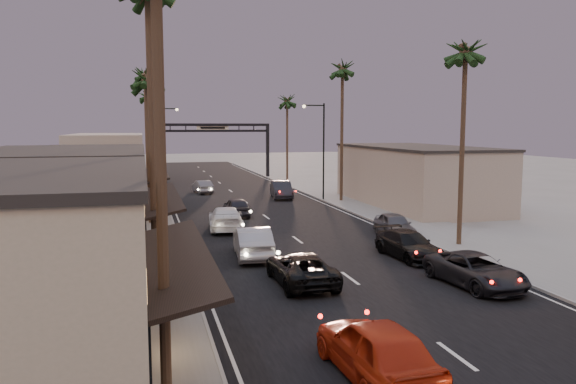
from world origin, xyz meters
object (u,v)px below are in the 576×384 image
arch (213,137)px  oncoming_silver (253,242)px  palm_rc (287,97)px  oncoming_red (376,349)px  palm_far (146,94)px  palm_ra (466,44)px  streetlight_right (321,143)px  palm_lc (146,74)px  oncoming_pickup (301,268)px  curbside_black (408,245)px  palm_ld (145,71)px  palm_rb (343,64)px  streetlight_left (162,141)px  curbside_near (475,270)px

arch → oncoming_silver: size_ratio=3.04×
palm_rc → oncoming_red: size_ratio=2.42×
palm_far → palm_ra: bearing=-72.6°
streetlight_right → palm_lc: palm_lc is taller
palm_lc → oncoming_pickup: (6.18, -17.29, -9.77)m
arch → curbside_black: arch is taller
palm_ld → palm_rb: same height
streetlight_left → oncoming_pickup: bearing=-83.5°
palm_far → curbside_near: (13.12, -61.50, -10.74)m
palm_lc → palm_rb: (17.20, 8.00, 1.95)m
palm_ra → curbside_black: 11.70m
curbside_black → palm_rc: bearing=80.1°
palm_ld → curbside_near: (13.42, -38.50, -11.71)m
palm_lc → oncoming_silver: bearing=-66.7°
streetlight_right → palm_lc: bearing=-149.9°
palm_rb → oncoming_pickup: size_ratio=2.81×
palm_ld → oncoming_pickup: size_ratio=2.81×
palm_rb → palm_far: (-16.90, 34.00, -0.97)m
oncoming_pickup → palm_ld: bearing=-80.7°
palm_ra → palm_rc: bearing=90.0°
palm_lc → curbside_black: (12.99, -14.00, -9.76)m
arch → streetlight_right: streetlight_right is taller
arch → oncoming_pickup: bearing=-92.7°
streetlight_left → curbside_black: bearing=-72.6°
palm_lc → palm_ld: (0.00, 19.00, 1.95)m
palm_rc → curbside_near: bearing=-94.6°
oncoming_silver → curbside_black: (7.90, -2.21, -0.12)m
streetlight_right → palm_far: 36.85m
oncoming_silver → curbside_black: bearing=169.3°
palm_ra → oncoming_pickup: size_ratio=2.61×
palm_far → curbside_near: 63.79m
streetlight_right → curbside_near: bearing=-94.2°
palm_rc → oncoming_silver: palm_rc is taller
streetlight_left → oncoming_pickup: streetlight_left is taller
palm_lc → palm_rc: same height
arch → curbside_black: size_ratio=3.11×
palm_rb → oncoming_pickup: bearing=-113.5°
palm_lc → oncoming_red: palm_lc is taller
streetlight_left → palm_ld: 7.88m
palm_far → palm_lc: bearing=-90.4°
oncoming_silver → curbside_near: oncoming_silver is taller
streetlight_right → palm_ld: (-15.52, 10.00, 7.09)m
streetlight_right → palm_rb: palm_rb is taller
oncoming_pickup → palm_ra: bearing=-154.7°
streetlight_right → oncoming_silver: bearing=-116.7°
streetlight_left → palm_lc: palm_lc is taller
oncoming_pickup → curbside_near: (7.24, -2.21, 0.01)m
palm_ra → oncoming_pickup: (-11.02, -5.29, -10.74)m
oncoming_silver → palm_lc: bearing=-61.8°
arch → palm_ra: 47.17m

